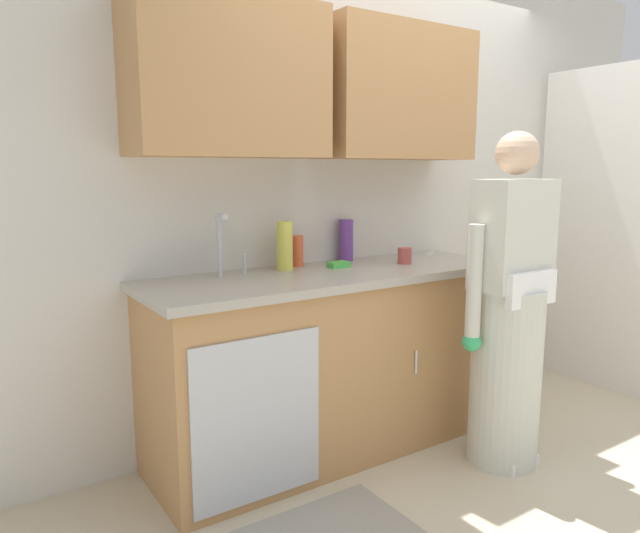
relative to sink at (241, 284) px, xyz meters
The scene contains 13 objects.
ground_plane 1.58m from the sink, 33.56° to the right, with size 9.00×9.00×0.00m, color beige.
kitchen_wall_with_uppers 1.12m from the sink, 17.24° to the left, with size 4.80×0.44×2.70m.
closet_door_panel 2.54m from the sink, ahead, with size 1.10×0.04×2.10m, color silver.
counter_cabinet 0.70m from the sink, ahead, with size 1.90×0.62×0.90m.
countertop 0.52m from the sink, ahead, with size 1.96×0.66×0.04m, color #A8A093.
sink is the anchor object (origin of this frame).
person_at_sink 1.30m from the sink, 28.07° to the right, with size 0.55×0.34×1.62m.
bottle_water_short 0.39m from the sink, 25.88° to the left, with size 0.08×0.08×0.25m, color #D8D14C.
bottle_cleaner_spray 0.50m from the sink, 26.40° to the left, with size 0.06×0.06×0.16m, color #E05933.
bottle_soap 0.81m from the sink, 16.92° to the left, with size 0.08×0.08×0.23m, color #66388C.
cup_by_sink 0.97m from the sink, ahead, with size 0.08×0.08×0.09m, color #B24C47.
knife_on_counter 1.36m from the sink, ahead, with size 0.24×0.02×0.01m, color silver.
sponge 0.60m from the sink, ahead, with size 0.11×0.07×0.03m, color #4CBF4C.
Camera 1 is at (-2.22, -1.68, 1.45)m, focal length 32.94 mm.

